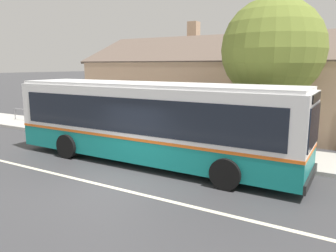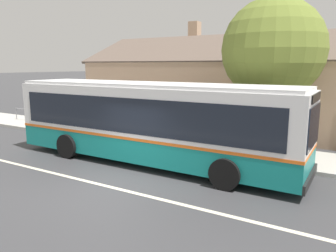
% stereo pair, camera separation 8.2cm
% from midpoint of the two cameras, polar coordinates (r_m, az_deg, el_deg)
% --- Properties ---
extents(ground_plane, '(300.00, 300.00, 0.00)m').
position_cam_midpoint_polar(ground_plane, '(10.75, -10.86, -10.25)').
color(ground_plane, '#38383A').
extents(sidewalk_far, '(60.00, 3.00, 0.15)m').
position_cam_midpoint_polar(sidewalk_far, '(15.52, 3.90, -3.30)').
color(sidewalk_far, '#ADAAA3').
rests_on(sidewalk_far, ground).
extents(lane_divider_stripe, '(60.00, 0.16, 0.01)m').
position_cam_midpoint_polar(lane_divider_stripe, '(10.75, -10.86, -10.23)').
color(lane_divider_stripe, beige).
rests_on(lane_divider_stripe, ground).
extents(community_building, '(24.83, 8.79, 6.77)m').
position_cam_midpoint_polar(community_building, '(20.89, 19.82, 5.29)').
color(community_building, tan).
rests_on(community_building, ground).
extents(transit_bus, '(11.83, 2.78, 3.12)m').
position_cam_midpoint_polar(transit_bus, '(12.71, -3.43, 0.99)').
color(transit_bus, '#147F7A').
rests_on(transit_bus, ground).
extents(bench_by_building, '(1.82, 0.51, 0.94)m').
position_cam_midpoint_polar(bench_by_building, '(20.58, -19.38, 0.98)').
color(bench_by_building, brown).
rests_on(bench_by_building, sidewalk_far).
extents(street_tree_primary, '(4.33, 4.33, 6.59)m').
position_cam_midpoint_polar(street_tree_primary, '(14.92, 17.73, 11.87)').
color(street_tree_primary, '#4C3828').
rests_on(street_tree_primary, ground).
extents(bike_rack, '(1.16, 0.06, 0.78)m').
position_cam_midpoint_polar(bike_rack, '(24.09, -24.46, 2.20)').
color(bike_rack, slate).
rests_on(bike_rack, sidewalk_far).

